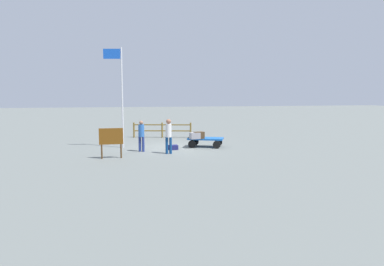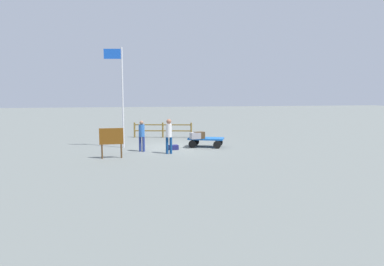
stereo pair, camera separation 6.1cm
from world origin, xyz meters
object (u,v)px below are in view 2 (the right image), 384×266
(flagpole, at_px, (120,89))
(worker_lead, at_px, (142,134))
(suitcase_dark, at_px, (199,135))
(signboard, at_px, (111,138))
(suitcase_tan, at_px, (195,136))
(luggage_cart, at_px, (206,140))
(suitcase_olive, at_px, (174,147))
(worker_trailing, at_px, (169,134))

(flagpole, bearing_deg, worker_lead, 124.97)
(suitcase_dark, distance_m, signboard, 5.49)
(suitcase_tan, height_order, signboard, signboard)
(suitcase_tan, distance_m, suitcase_dark, 0.26)
(luggage_cart, height_order, suitcase_dark, suitcase_dark)
(suitcase_olive, relative_size, flagpole, 0.10)
(suitcase_tan, height_order, suitcase_olive, suitcase_tan)
(signboard, bearing_deg, suitcase_tan, -152.95)
(suitcase_tan, relative_size, signboard, 0.44)
(worker_trailing, bearing_deg, luggage_cart, -141.33)
(signboard, bearing_deg, flagpole, -97.44)
(worker_lead, bearing_deg, worker_trailing, 144.66)
(luggage_cart, xyz_separation_m, worker_lead, (3.80, 0.96, 0.57))
(luggage_cart, bearing_deg, flagpole, -7.23)
(suitcase_dark, height_order, suitcase_olive, suitcase_dark)
(suitcase_tan, xyz_separation_m, worker_trailing, (1.73, 1.59, 0.34))
(suitcase_olive, bearing_deg, flagpole, -24.31)
(worker_lead, height_order, worker_trailing, worker_trailing)
(suitcase_tan, xyz_separation_m, suitcase_dark, (-0.25, -0.07, 0.02))
(worker_trailing, bearing_deg, worker_lead, -35.34)
(worker_lead, bearing_deg, suitcase_tan, -168.90)
(suitcase_tan, distance_m, signboard, 5.24)
(worker_trailing, bearing_deg, suitcase_dark, -140.11)
(luggage_cart, distance_m, flagpole, 5.81)
(suitcase_tan, distance_m, worker_trailing, 2.37)
(suitcase_dark, bearing_deg, flagpole, -11.52)
(suitcase_olive, relative_size, worker_lead, 0.33)
(worker_trailing, bearing_deg, suitcase_tan, -137.46)
(luggage_cart, bearing_deg, signboard, 27.04)
(luggage_cart, distance_m, signboard, 6.04)
(suitcase_dark, relative_size, worker_trailing, 0.36)
(worker_lead, relative_size, signboard, 1.14)
(suitcase_tan, xyz_separation_m, flagpole, (4.22, -0.98, 2.72))
(worker_trailing, relative_size, signboard, 1.23)
(luggage_cart, bearing_deg, suitcase_tan, 26.96)
(suitcase_olive, bearing_deg, suitcase_tan, -165.84)
(flagpole, height_order, signboard, flagpole)
(luggage_cart, relative_size, flagpole, 0.39)
(luggage_cart, relative_size, suitcase_tan, 3.50)
(suitcase_tan, bearing_deg, flagpole, -13.05)
(suitcase_tan, relative_size, worker_lead, 0.38)
(luggage_cart, bearing_deg, worker_lead, 14.22)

